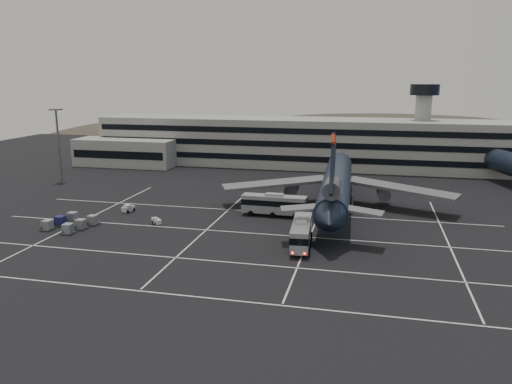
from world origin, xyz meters
TOP-DOWN VIEW (x-y plane):
  - ground at (0.00, 0.00)m, footprint 260.00×260.00m
  - lane_markings at (0.95, 0.72)m, footprint 90.00×55.62m
  - terminal at (-2.95, 71.14)m, footprint 125.00×26.00m
  - hills at (17.99, 170.00)m, footprint 352.00×180.00m
  - lightpole_left at (-55.00, 35.00)m, footprint 2.40×2.40m
  - trijet_main at (14.87, 22.68)m, footprint 47.43×57.60m
  - bus_near at (11.23, -0.65)m, footprint 3.82×12.34m
  - bus_far at (3.80, 15.52)m, footprint 12.47×3.44m
  - tug_a at (-24.82, 11.85)m, footprint 2.08×2.72m
  - tug_b at (-15.78, 5.39)m, footprint 2.20×2.23m
  - uld_cluster at (-29.76, -0.03)m, footprint 8.23×9.18m

SIDE VIEW (x-z plane):
  - hills at x=17.99m, z-range -34.07..9.93m
  - ground at x=0.00m, z-range 0.00..0.00m
  - lane_markings at x=0.95m, z-range 0.00..0.01m
  - tug_b at x=-15.78m, z-range -0.07..1.19m
  - tug_a at x=-24.82m, z-range -0.09..1.47m
  - uld_cluster at x=-29.76m, z-range -0.02..1.77m
  - bus_near at x=11.23m, z-range 0.20..4.50m
  - bus_far at x=3.80m, z-range 0.21..4.58m
  - trijet_main at x=14.87m, z-range -3.79..14.29m
  - terminal at x=-2.95m, z-range -5.07..18.93m
  - lightpole_left at x=-55.00m, z-range 2.68..20.95m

